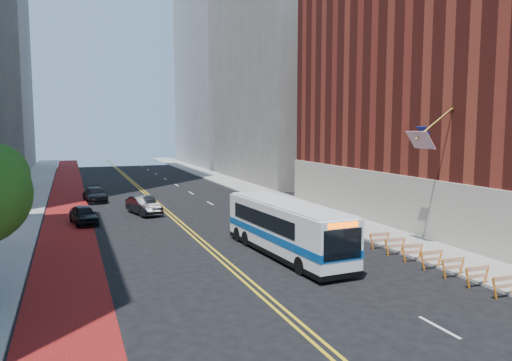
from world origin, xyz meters
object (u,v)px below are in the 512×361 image
Objects in this scene: transit_bus at (285,228)px; car_a at (84,215)px; car_b at (144,205)px; car_c at (95,195)px.

car_a is (-10.61, 13.89, -0.90)m from transit_bus.
car_a is 0.89× the size of car_b.
transit_bus reaches higher than car_a.
transit_bus is 17.47m from car_b.
transit_bus is 2.75× the size of car_a.
car_a is at bearing 123.08° from transit_bus.
car_b is at bearing 104.83° from transit_bus.
car_a is 5.54m from car_b.
transit_bus reaches higher than car_c.
car_b is 0.97× the size of car_c.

